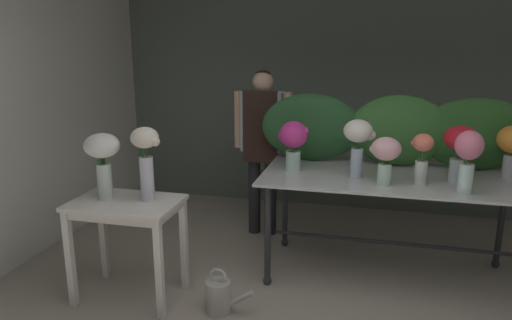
% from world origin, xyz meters
% --- Properties ---
extents(ground_plane, '(7.60, 7.60, 0.00)m').
position_xyz_m(ground_plane, '(0.00, 1.73, 0.00)').
color(ground_plane, '#9E9384').
extents(wall_back, '(5.31, 0.12, 2.89)m').
position_xyz_m(wall_back, '(0.00, 3.46, 1.44)').
color(wall_back, slate).
rests_on(wall_back, ground).
extents(wall_left, '(0.12, 3.58, 2.89)m').
position_xyz_m(wall_left, '(-2.66, 1.73, 1.44)').
color(wall_left, silver).
rests_on(wall_left, ground).
extents(display_table_glass, '(2.05, 0.96, 0.86)m').
position_xyz_m(display_table_glass, '(0.50, 1.76, 0.74)').
color(display_table_glass, silver).
rests_on(display_table_glass, ground).
extents(side_table_white, '(0.78, 0.52, 0.77)m').
position_xyz_m(side_table_white, '(-1.40, 0.96, 0.66)').
color(side_table_white, silver).
rests_on(side_table_white, ground).
extents(florist, '(0.57, 0.24, 1.64)m').
position_xyz_m(florist, '(-0.71, 2.39, 1.01)').
color(florist, '#232328').
rests_on(florist, ground).
extents(foliage_backdrop, '(2.25, 0.26, 0.60)m').
position_xyz_m(foliage_backdrop, '(0.51, 2.12, 1.16)').
color(foliage_backdrop, '#28562D').
rests_on(foliage_backdrop, display_table_glass).
extents(vase_ivory_carnations, '(0.25, 0.22, 0.46)m').
position_xyz_m(vase_ivory_carnations, '(0.21, 1.66, 1.16)').
color(vase_ivory_carnations, silver).
rests_on(vase_ivory_carnations, display_table_glass).
extents(vase_magenta_stock, '(0.26, 0.23, 0.41)m').
position_xyz_m(vase_magenta_stock, '(-0.31, 1.75, 1.11)').
color(vase_magenta_stock, silver).
rests_on(vase_magenta_stock, display_table_glass).
extents(vase_rosy_roses, '(0.19, 0.19, 0.45)m').
position_xyz_m(vase_rosy_roses, '(0.96, 1.43, 1.13)').
color(vase_rosy_roses, silver).
rests_on(vase_rosy_roses, display_table_glass).
extents(vase_coral_anemones, '(0.16, 0.15, 0.39)m').
position_xyz_m(vase_coral_anemones, '(0.68, 1.58, 1.08)').
color(vase_coral_anemones, silver).
rests_on(vase_coral_anemones, display_table_glass).
extents(vase_sunset_peonies, '(0.23, 0.23, 0.42)m').
position_xyz_m(vase_sunset_peonies, '(1.37, 1.93, 1.13)').
color(vase_sunset_peonies, silver).
rests_on(vase_sunset_peonies, display_table_glass).
extents(vase_crimson_snapdragons, '(0.28, 0.25, 0.43)m').
position_xyz_m(vase_crimson_snapdragons, '(0.96, 1.71, 1.13)').
color(vase_crimson_snapdragons, silver).
rests_on(vase_crimson_snapdragons, display_table_glass).
extents(vase_blush_freesia, '(0.23, 0.21, 0.36)m').
position_xyz_m(vase_blush_freesia, '(0.42, 1.50, 1.09)').
color(vase_blush_freesia, silver).
rests_on(vase_blush_freesia, display_table_glass).
extents(vase_white_roses_tall, '(0.25, 0.25, 0.49)m').
position_xyz_m(vase_white_roses_tall, '(-1.56, 0.96, 1.09)').
color(vase_white_roses_tall, silver).
rests_on(vase_white_roses_tall, side_table_white).
extents(vase_cream_lisianthus_tall, '(0.22, 0.20, 0.54)m').
position_xyz_m(vase_cream_lisianthus_tall, '(-1.25, 1.01, 1.10)').
color(vase_cream_lisianthus_tall, silver).
rests_on(vase_cream_lisianthus_tall, side_table_white).
extents(watering_can, '(0.35, 0.18, 0.34)m').
position_xyz_m(watering_can, '(-0.68, 0.90, 0.13)').
color(watering_can, '#B7B2A8').
rests_on(watering_can, ground).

